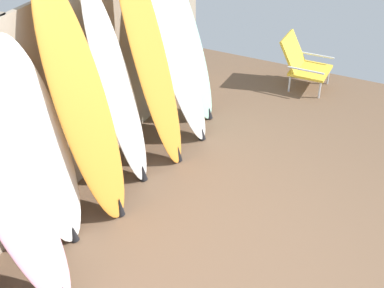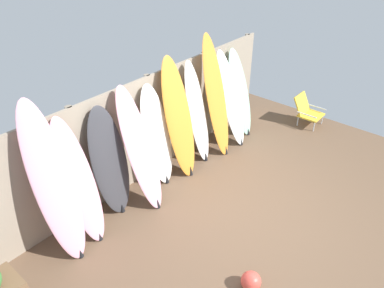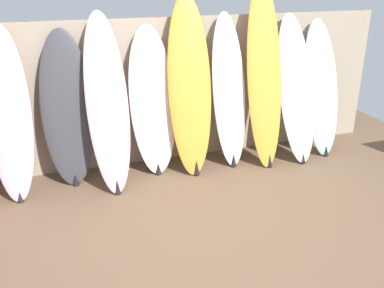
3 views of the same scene
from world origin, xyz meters
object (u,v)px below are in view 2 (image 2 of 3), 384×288
surfboard_pink_1 (79,183)px  surfboard_seafoam_9 (240,93)px  surfboard_white_4 (157,137)px  surfboard_orange_5 (179,120)px  surfboard_white_6 (197,114)px  surfboard_orange_7 (216,98)px  surfboard_pink_0 (54,185)px  surfboard_charcoal_2 (110,163)px  surfboard_white_8 (231,99)px  beach_ball (251,281)px  beach_chair (307,110)px  surfboard_pink_3 (140,151)px

surfboard_pink_1 → surfboard_seafoam_9: bearing=-0.2°
surfboard_white_4 → surfboard_orange_5: size_ratio=0.84×
surfboard_white_4 → surfboard_seafoam_9: surfboard_white_4 is taller
surfboard_white_4 → surfboard_white_6: 0.96m
surfboard_pink_1 → surfboard_orange_7: (2.95, -0.07, 0.20)m
surfboard_pink_0 → surfboard_pink_1: 0.42m
surfboard_pink_0 → surfboard_white_6: bearing=1.2°
surfboard_charcoal_2 → surfboard_orange_5: (1.41, -0.10, 0.16)m
surfboard_pink_0 → surfboard_charcoal_2: bearing=7.7°
surfboard_pink_0 → surfboard_charcoal_2: size_ratio=1.27×
surfboard_pink_1 → surfboard_white_8: size_ratio=0.99×
surfboard_white_6 → beach_ball: surfboard_white_6 is taller
surfboard_white_4 → beach_chair: size_ratio=2.77×
surfboard_charcoal_2 → surfboard_pink_3: surfboard_pink_3 is taller
surfboard_pink_3 → surfboard_white_6: size_ratio=1.03×
surfboard_pink_3 → beach_ball: size_ratio=7.58×
surfboard_pink_1 → surfboard_seafoam_9: 3.83m
surfboard_pink_0 → surfboard_white_8: bearing=-0.7°
surfboard_pink_1 → surfboard_orange_5: 2.01m
surfboard_pink_0 → surfboard_pink_1: bearing=5.9°
surfboard_charcoal_2 → beach_ball: size_ratio=6.87×
surfboard_orange_5 → surfboard_orange_7: 0.95m
surfboard_white_4 → surfboard_pink_3: bearing=-160.4°
surfboard_white_4 → surfboard_orange_7: 1.41m
surfboard_white_6 → beach_ball: bearing=-127.5°
surfboard_white_4 → beach_ball: bearing=-109.5°
surfboard_white_8 → surfboard_orange_7: bearing=178.0°
surfboard_charcoal_2 → surfboard_white_8: bearing=-3.6°
surfboard_pink_0 → surfboard_orange_7: (3.31, -0.03, -0.00)m
surfboard_white_6 → surfboard_seafoam_9: bearing=-1.6°
surfboard_pink_1 → surfboard_white_4: bearing=3.0°
surfboard_charcoal_2 → surfboard_orange_5: surfboard_orange_5 is taller
surfboard_orange_7 → beach_chair: 2.42m
surfboard_orange_5 → beach_chair: size_ratio=3.29×
beach_chair → surfboard_pink_0: bearing=173.1°
surfboard_pink_1 → surfboard_orange_5: surfboard_orange_5 is taller
surfboard_pink_0 → surfboard_white_6: surfboard_pink_0 is taller
surfboard_pink_3 → surfboard_seafoam_9: 2.82m
surfboard_white_4 → beach_ball: surfboard_white_4 is taller
surfboard_pink_0 → surfboard_pink_1: surfboard_pink_0 is taller
surfboard_pink_1 → surfboard_orange_5: size_ratio=0.87×
surfboard_orange_7 → surfboard_white_8: 0.50m
surfboard_pink_0 → surfboard_white_8: (3.77, -0.05, -0.19)m
surfboard_pink_1 → surfboard_white_8: (3.41, -0.08, 0.01)m
surfboard_pink_0 → surfboard_pink_1: (0.36, 0.04, -0.20)m
surfboard_orange_5 → surfboard_seafoam_9: size_ratio=1.19×
surfboard_charcoal_2 → surfboard_white_8: (2.81, -0.18, 0.04)m
surfboard_orange_5 → surfboard_pink_1: bearing=179.7°
surfboard_pink_0 → surfboard_orange_7: surfboard_orange_7 is taller
surfboard_charcoal_2 → surfboard_pink_3: 0.48m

